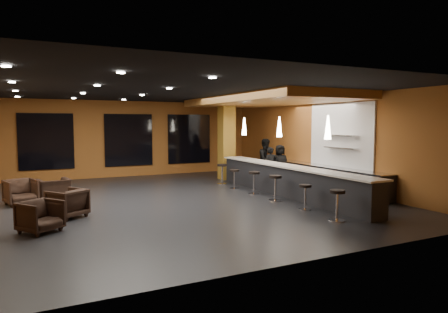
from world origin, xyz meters
name	(u,v)px	position (x,y,z in m)	size (l,w,h in m)	color
floor	(175,202)	(0.00, 0.00, -0.05)	(12.00, 13.00, 0.10)	black
ceiling	(174,89)	(0.00, 0.00, 3.55)	(12.00, 13.00, 0.10)	black
wall_back	(128,139)	(0.00, 6.55, 1.75)	(12.00, 0.10, 3.50)	brown
wall_front	(301,165)	(0.00, -6.55, 1.75)	(12.00, 0.10, 3.50)	brown
wall_right	(324,142)	(6.05, 0.00, 1.75)	(0.10, 13.00, 3.50)	brown
wood_soffit	(265,100)	(4.00, 1.00, 3.36)	(3.60, 8.00, 0.28)	#B07233
window_left	(46,141)	(-3.50, 6.44, 1.70)	(2.20, 0.06, 2.40)	black
window_center	(129,140)	(0.00, 6.44, 1.70)	(2.20, 0.06, 2.40)	black
window_right	(189,139)	(3.00, 6.44, 1.70)	(2.20, 0.06, 2.40)	black
tile_backsplash	(340,136)	(5.96, -1.00, 2.00)	(0.06, 3.20, 2.40)	white
bar_counter	(287,181)	(3.65, -1.00, 0.50)	(0.60, 8.00, 1.00)	black
bar_top	(287,166)	(3.65, -1.00, 1.02)	(0.78, 8.10, 0.05)	silver
prep_counter	(323,178)	(5.65, -0.50, 0.43)	(0.70, 6.00, 0.86)	black
prep_top	(324,166)	(5.65, -0.50, 0.89)	(0.72, 6.00, 0.03)	silver
wall_shelf_lower	(341,148)	(5.82, -1.20, 1.60)	(0.30, 1.50, 0.03)	silver
wall_shelf_upper	(341,135)	(5.82, -1.20, 2.05)	(0.30, 1.50, 0.03)	silver
column	(227,140)	(3.65, 3.60, 1.75)	(0.60, 0.60, 3.50)	olive
pendant_0	(328,127)	(3.65, -3.00, 2.35)	(0.20, 0.20, 0.70)	white
pendant_1	(279,127)	(3.65, -0.50, 2.35)	(0.20, 0.20, 0.70)	white
pendant_2	(244,126)	(3.65, 2.00, 2.35)	(0.20, 0.20, 0.70)	white
staff_a	(271,165)	(4.77, 1.73, 0.75)	(0.54, 0.36, 1.49)	black
staff_b	(266,160)	(4.99, 2.44, 0.91)	(0.88, 0.69, 1.81)	black
staff_c	(280,164)	(5.25, 1.79, 0.79)	(0.77, 0.50, 1.58)	black
armchair_a	(40,216)	(-4.01, -2.27, 0.36)	(0.78, 0.80, 0.73)	black
armchair_b	(67,203)	(-3.34, -1.03, 0.38)	(0.81, 0.83, 0.76)	black
armchair_c	(21,192)	(-4.46, 1.38, 0.39)	(0.83, 0.86, 0.78)	black
armchair_d	(54,188)	(-3.48, 2.23, 0.31)	(0.95, 0.83, 0.62)	black
bar_stool_0	(337,201)	(2.75, -4.45, 0.51)	(0.40, 0.40, 0.80)	silver
bar_stool_1	(305,194)	(2.85, -3.02, 0.47)	(0.37, 0.37, 0.73)	silver
bar_stool_2	(275,185)	(2.81, -1.55, 0.53)	(0.42, 0.42, 0.82)	silver
bar_stool_3	(254,180)	(2.82, -0.20, 0.51)	(0.40, 0.40, 0.80)	silver
bar_stool_4	(234,176)	(2.74, 1.11, 0.47)	(0.37, 0.37, 0.74)	silver
bar_stool_5	(222,171)	(2.81, 2.32, 0.53)	(0.42, 0.42, 0.83)	silver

